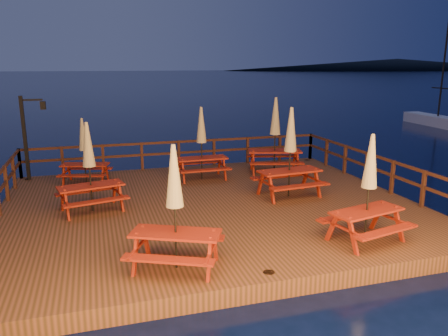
# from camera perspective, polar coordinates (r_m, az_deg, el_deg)

# --- Properties ---
(ground) EXTENTS (500.00, 500.00, 0.00)m
(ground) POSITION_cam_1_polar(r_m,az_deg,el_deg) (13.26, -1.81, -6.31)
(ground) COLOR black
(ground) RESTS_ON ground
(deck) EXTENTS (12.00, 10.00, 0.40)m
(deck) POSITION_cam_1_polar(r_m,az_deg,el_deg) (13.19, -1.82, -5.49)
(deck) COLOR #412C15
(deck) RESTS_ON ground
(deck_piles) EXTENTS (11.44, 9.44, 1.40)m
(deck_piles) POSITION_cam_1_polar(r_m,az_deg,el_deg) (13.36, -1.80, -7.52)
(deck_piles) COLOR #351C11
(deck_piles) RESTS_ON ground
(railing) EXTENTS (11.80, 9.75, 1.10)m
(railing) POSITION_cam_1_polar(r_m,az_deg,el_deg) (14.58, -3.65, 0.29)
(railing) COLOR #351C11
(railing) RESTS_ON deck
(lamp_post) EXTENTS (0.85, 0.18, 3.00)m
(lamp_post) POSITION_cam_1_polar(r_m,az_deg,el_deg) (16.90, -24.13, 4.53)
(lamp_post) COLOR black
(lamp_post) RESTS_ON deck
(headland_right) EXTENTS (230.40, 86.40, 7.00)m
(headland_right) POSITION_cam_1_polar(r_m,az_deg,el_deg) (306.60, 21.67, 12.47)
(headland_right) COLOR black
(headland_right) RESTS_ON ground
(sailboat) EXTENTS (1.72, 7.44, 10.96)m
(sailboat) POSITION_cam_1_polar(r_m,az_deg,el_deg) (35.16, 26.66, 5.38)
(sailboat) COLOR white
(sailboat) RESTS_ON ground
(picnic_table_0) EXTENTS (2.10, 1.79, 2.81)m
(picnic_table_0) POSITION_cam_1_polar(r_m,az_deg,el_deg) (13.66, 8.64, 2.23)
(picnic_table_0) COLOR maroon
(picnic_table_0) RESTS_ON deck
(picnic_table_1) EXTENTS (1.89, 1.70, 2.28)m
(picnic_table_1) POSITION_cam_1_polar(r_m,az_deg,el_deg) (15.81, -17.83, 2.28)
(picnic_table_1) COLOR maroon
(picnic_table_1) RESTS_ON deck
(picnic_table_2) EXTENTS (2.26, 2.11, 2.58)m
(picnic_table_2) POSITION_cam_1_polar(r_m,az_deg,el_deg) (8.77, -6.44, -4.90)
(picnic_table_2) COLOR maroon
(picnic_table_2) RESTS_ON deck
(picnic_table_3) EXTENTS (1.83, 1.51, 2.60)m
(picnic_table_3) POSITION_cam_1_polar(r_m,az_deg,el_deg) (15.64, -2.96, 3.42)
(picnic_table_3) COLOR maroon
(picnic_table_3) RESTS_ON deck
(picnic_table_4) EXTENTS (2.37, 2.12, 2.87)m
(picnic_table_4) POSITION_cam_1_polar(r_m,az_deg,el_deg) (16.65, 6.68, 4.44)
(picnic_table_4) COLOR maroon
(picnic_table_4) RESTS_ON deck
(picnic_table_5) EXTENTS (2.06, 1.83, 2.54)m
(picnic_table_5) POSITION_cam_1_polar(r_m,az_deg,el_deg) (12.69, -17.18, 0.28)
(picnic_table_5) COLOR maroon
(picnic_table_5) RESTS_ON deck
(picnic_table_6) EXTENTS (2.07, 1.84, 2.56)m
(picnic_table_6) POSITION_cam_1_polar(r_m,az_deg,el_deg) (10.58, 18.39, -2.34)
(picnic_table_6) COLOR maroon
(picnic_table_6) RESTS_ON deck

